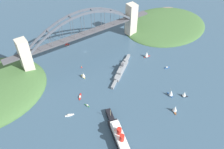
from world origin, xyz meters
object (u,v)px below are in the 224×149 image
Objects in this scene: small_boat_1 at (175,109)px; small_boat_3 at (80,97)px; harbor_arch_bridge at (84,35)px; small_boat_6 at (69,115)px; small_boat_2 at (171,93)px; small_boat_4 at (147,54)px; small_boat_8 at (184,94)px; small_boat_0 at (87,105)px; small_boat_7 at (167,68)px; ocean_liner at (120,138)px; small_boat_5 at (83,75)px; naval_cruiser at (121,70)px; channel_marker_buoy at (81,67)px; seaplane_taxiing_near_bridge at (67,45)px.

small_boat_1 is 1.01× the size of small_boat_3.
small_boat_1 is at bearing 134.70° from small_boat_3.
harbor_arch_bridge is 135.73m from small_boat_6.
small_boat_2 reaches higher than small_boat_6.
small_boat_8 is at bearing 81.68° from small_boat_4.
small_boat_0 is at bearing -38.67° from small_boat_1.
small_boat_6 is at bearing -0.52° from small_boat_7.
ocean_liner is 84.11m from small_boat_3.
ocean_liner is 7.69× the size of small_boat_2.
small_boat_2 is 120.79m from small_boat_3.
ocean_liner is at bearing 25.28° from small_boat_7.
small_boat_6 is at bearing 46.66° from small_boat_5.
small_boat_0 is (75.25, 29.83, -2.36)m from naval_cruiser.
channel_marker_buoy is at bearing -100.75° from ocean_liner.
small_boat_8 reaches higher than channel_marker_buoy.
small_boat_4 is (-128.77, -35.49, 4.43)m from small_boat_0.
small_boat_3 is (0.29, -18.44, -0.04)m from small_boat_0.
small_boat_7 is at bearing 127.79° from harbor_arch_bridge.
small_boat_8 is (-115.42, 76.21, 3.56)m from small_boat_3.
naval_cruiser is at bearing 6.04° from small_boat_4.
small_boat_3 is 32.44m from small_boat_6.
channel_marker_buoy is at bearing -120.44° from small_boat_3.
channel_marker_buoy is (7.51, 64.04, -0.76)m from seaplane_taxiing_near_bridge.
small_boat_1 is 83.68m from small_boat_7.
small_boat_8 reaches higher than small_boat_0.
harbor_arch_bridge is 23.04× the size of small_boat_1.
small_boat_8 reaches higher than seaplane_taxiing_near_bridge.
small_boat_4 reaches higher than small_boat_3.
small_boat_2 is (-96.61, -18.47, -0.61)m from ocean_liner.
small_boat_0 is 76.98m from channel_marker_buoy.
small_boat_0 reaches higher than small_boat_3.
small_boat_6 is (101.28, 31.13, -2.40)m from naval_cruiser.
small_boat_3 is (55.29, 84.76, -30.66)m from harbor_arch_bridge.
small_boat_1 reaches higher than seaplane_taxiing_near_bridge.
seaplane_taxiing_near_bridge is at bearing -61.60° from harbor_arch_bridge.
seaplane_taxiing_near_bridge is at bearing -47.54° from small_boat_4.
channel_marker_buoy reaches higher than small_boat_7.
small_boat_6 is at bearing 13.37° from small_boat_4.
small_boat_6 is 4.09× the size of channel_marker_buoy.
ocean_liner is 110.81m from small_boat_8.
seaplane_taxiing_near_bridge is at bearing -100.43° from small_boat_5.
small_boat_1 is (-81.84, 3.80, -0.85)m from ocean_liner.
small_boat_2 is (-46.20, 150.10, -26.15)m from harbor_arch_bridge.
small_boat_7 is at bearing 179.48° from small_boat_6.
seaplane_taxiing_near_bridge reaches higher than small_boat_0.
small_boat_7 is (-50.74, -66.41, -4.18)m from small_boat_1.
channel_marker_buoy reaches higher than small_boat_0.
small_boat_7 reaches higher than small_boat_0.
harbor_arch_bridge is 27.14× the size of small_boat_8.
small_boat_5 reaches higher than small_boat_6.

